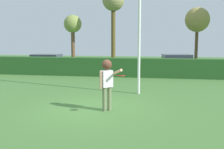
{
  "coord_description": "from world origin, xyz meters",
  "views": [
    {
      "loc": [
        2.37,
        -9.42,
        2.51
      ],
      "look_at": [
        0.51,
        0.88,
        1.15
      ],
      "focal_mm": 44.56,
      "sensor_mm": 36.0,
      "label": 1
    }
  ],
  "objects_px": {
    "lamppost": "(140,14)",
    "parked_car_white": "(47,61)",
    "willow_tree": "(113,3)",
    "person": "(107,78)",
    "parked_car_black": "(177,61)",
    "birch_tree": "(73,26)",
    "bare_elm_tree": "(197,20)",
    "frisbee": "(121,76)"
  },
  "relations": [
    {
      "from": "lamppost",
      "to": "bare_elm_tree",
      "type": "distance_m",
      "value": 14.63
    },
    {
      "from": "frisbee",
      "to": "bare_elm_tree",
      "type": "relative_size",
      "value": 0.05
    },
    {
      "from": "birch_tree",
      "to": "person",
      "type": "bearing_deg",
      "value": -68.42
    },
    {
      "from": "lamppost",
      "to": "bare_elm_tree",
      "type": "bearing_deg",
      "value": 73.75
    },
    {
      "from": "lamppost",
      "to": "willow_tree",
      "type": "bearing_deg",
      "value": 104.56
    },
    {
      "from": "parked_car_white",
      "to": "willow_tree",
      "type": "distance_m",
      "value": 8.74
    },
    {
      "from": "birch_tree",
      "to": "bare_elm_tree",
      "type": "bearing_deg",
      "value": -3.74
    },
    {
      "from": "person",
      "to": "birch_tree",
      "type": "relative_size",
      "value": 0.37
    },
    {
      "from": "parked_car_black",
      "to": "willow_tree",
      "type": "distance_m",
      "value": 8.68
    },
    {
      "from": "parked_car_white",
      "to": "birch_tree",
      "type": "height_order",
      "value": "birch_tree"
    },
    {
      "from": "frisbee",
      "to": "willow_tree",
      "type": "distance_m",
      "value": 18.83
    },
    {
      "from": "willow_tree",
      "to": "birch_tree",
      "type": "xyz_separation_m",
      "value": [
        -4.3,
        0.71,
        -2.04
      ]
    },
    {
      "from": "person",
      "to": "frisbee",
      "type": "distance_m",
      "value": 0.87
    },
    {
      "from": "person",
      "to": "parked_car_white",
      "type": "xyz_separation_m",
      "value": [
        -7.4,
        11.95,
        -0.46
      ]
    },
    {
      "from": "willow_tree",
      "to": "birch_tree",
      "type": "bearing_deg",
      "value": 170.63
    },
    {
      "from": "lamppost",
      "to": "willow_tree",
      "type": "distance_m",
      "value": 14.76
    },
    {
      "from": "frisbee",
      "to": "parked_car_black",
      "type": "relative_size",
      "value": 0.06
    },
    {
      "from": "parked_car_black",
      "to": "birch_tree",
      "type": "relative_size",
      "value": 0.91
    },
    {
      "from": "lamppost",
      "to": "bare_elm_tree",
      "type": "xyz_separation_m",
      "value": [
        4.09,
        14.04,
        0.55
      ]
    },
    {
      "from": "parked_car_black",
      "to": "bare_elm_tree",
      "type": "relative_size",
      "value": 0.83
    },
    {
      "from": "frisbee",
      "to": "lamppost",
      "type": "distance_m",
      "value": 4.47
    },
    {
      "from": "person",
      "to": "lamppost",
      "type": "xyz_separation_m",
      "value": [
        0.83,
        3.22,
        2.44
      ]
    },
    {
      "from": "lamppost",
      "to": "parked_car_white",
      "type": "xyz_separation_m",
      "value": [
        -8.22,
        8.73,
        -2.91
      ]
    },
    {
      "from": "bare_elm_tree",
      "to": "parked_car_white",
      "type": "bearing_deg",
      "value": -156.7
    },
    {
      "from": "lamppost",
      "to": "parked_car_white",
      "type": "distance_m",
      "value": 12.34
    },
    {
      "from": "parked_car_white",
      "to": "parked_car_black",
      "type": "xyz_separation_m",
      "value": [
        10.41,
        1.59,
        0.0
      ]
    },
    {
      "from": "person",
      "to": "willow_tree",
      "type": "bearing_deg",
      "value": 99.29
    },
    {
      "from": "parked_car_white",
      "to": "bare_elm_tree",
      "type": "xyz_separation_m",
      "value": [
        12.31,
        5.3,
        3.46
      ]
    },
    {
      "from": "lamppost",
      "to": "bare_elm_tree",
      "type": "height_order",
      "value": "lamppost"
    },
    {
      "from": "lamppost",
      "to": "parked_car_black",
      "type": "distance_m",
      "value": 10.95
    },
    {
      "from": "willow_tree",
      "to": "birch_tree",
      "type": "height_order",
      "value": "willow_tree"
    },
    {
      "from": "person",
      "to": "parked_car_white",
      "type": "height_order",
      "value": "person"
    },
    {
      "from": "frisbee",
      "to": "birch_tree",
      "type": "bearing_deg",
      "value": 112.41
    },
    {
      "from": "parked_car_black",
      "to": "willow_tree",
      "type": "xyz_separation_m",
      "value": [
        -5.85,
        3.79,
        5.16
      ]
    },
    {
      "from": "parked_car_white",
      "to": "willow_tree",
      "type": "bearing_deg",
      "value": 49.73
    },
    {
      "from": "frisbee",
      "to": "willow_tree",
      "type": "xyz_separation_m",
      "value": [
        -3.4,
        17.97,
        4.52
      ]
    },
    {
      "from": "parked_car_black",
      "to": "parked_car_white",
      "type": "bearing_deg",
      "value": -171.32
    },
    {
      "from": "frisbee",
      "to": "willow_tree",
      "type": "height_order",
      "value": "willow_tree"
    },
    {
      "from": "willow_tree",
      "to": "parked_car_white",
      "type": "bearing_deg",
      "value": -130.27
    },
    {
      "from": "person",
      "to": "parked_car_black",
      "type": "distance_m",
      "value": 13.88
    },
    {
      "from": "frisbee",
      "to": "parked_car_white",
      "type": "height_order",
      "value": "frisbee"
    },
    {
      "from": "willow_tree",
      "to": "bare_elm_tree",
      "type": "xyz_separation_m",
      "value": [
        7.76,
        -0.08,
        -1.7
      ]
    }
  ]
}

